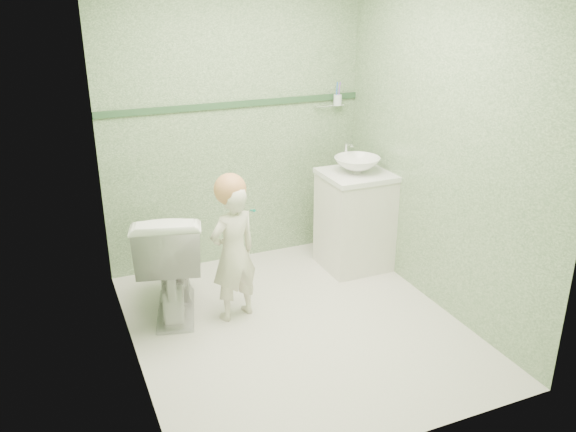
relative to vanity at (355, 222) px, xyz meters
name	(u,v)px	position (x,y,z in m)	size (l,w,h in m)	color
ground	(296,326)	(-0.84, -0.70, -0.40)	(2.50, 2.50, 0.00)	silver
room_shell	(297,162)	(-0.84, -0.70, 0.80)	(2.50, 2.54, 2.40)	#6B8D64
trim_stripe	(235,104)	(-0.84, 0.54, 0.95)	(2.20, 0.02, 0.05)	#2E5233
vanity	(355,222)	(0.00, 0.00, 0.00)	(0.52, 0.50, 0.80)	white
counter	(357,175)	(0.00, 0.00, 0.41)	(0.54, 0.52, 0.04)	white
basin	(357,165)	(0.00, 0.00, 0.49)	(0.37, 0.37, 0.13)	white
faucet	(346,150)	(0.00, 0.19, 0.57)	(0.03, 0.13, 0.18)	silver
cup_holder	(337,100)	(0.05, 0.48, 0.93)	(0.26, 0.07, 0.21)	silver
toilet	(171,260)	(-1.58, -0.15, 0.01)	(0.46, 0.81, 0.82)	white
toddler	(234,253)	(-1.19, -0.40, 0.10)	(0.36, 0.24, 1.00)	beige
hair_cap	(230,189)	(-1.19, -0.37, 0.56)	(0.22, 0.22, 0.22)	#C4814F
teal_toothbrush	(251,210)	(-1.09, -0.50, 0.44)	(0.11, 0.14, 0.08)	#087C67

